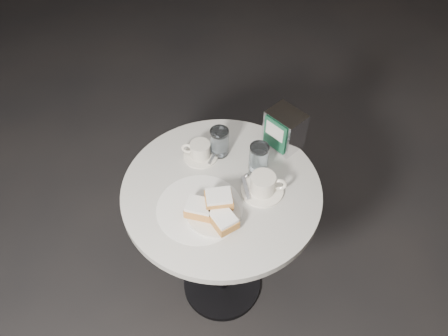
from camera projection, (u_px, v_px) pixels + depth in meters
ground at (222, 284)px, 2.08m from camera, size 7.00×7.00×0.00m
cafe_table at (222, 220)px, 1.67m from camera, size 0.70×0.70×0.74m
sugar_spill at (200, 208)px, 1.46m from camera, size 0.29×0.29×0.00m
beignet_plate at (214, 211)px, 1.42m from camera, size 0.20×0.19×0.09m
coffee_cup_left at (200, 151)px, 1.59m from camera, size 0.16×0.16×0.07m
coffee_cup_right at (263, 185)px, 1.48m from camera, size 0.19×0.19×0.08m
water_glass_left at (219, 142)px, 1.59m from camera, size 0.09×0.09×0.11m
water_glass_right at (259, 158)px, 1.54m from camera, size 0.07×0.07×0.11m
napkin_dispenser at (284, 129)px, 1.60m from camera, size 0.16×0.14×0.15m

